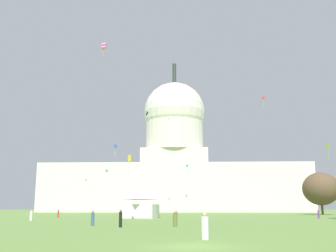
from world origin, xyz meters
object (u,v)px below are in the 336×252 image
at_px(kite_yellow_low, 129,160).
at_px(kite_pink_mid, 104,46).
at_px(kite_red_high, 263,99).
at_px(person_red_mid_right, 58,214).
at_px(person_olive_near_tree_east, 175,219).
at_px(person_white_back_center, 31,216).
at_px(person_denim_front_center, 93,219).
at_px(kite_blue_mid, 115,146).
at_px(person_white_back_right, 205,227).
at_px(person_teal_back_left, 176,216).
at_px(kite_magenta_mid, 170,120).
at_px(kite_green_low, 107,171).
at_px(kite_black_mid, 147,113).
at_px(person_purple_edge_west, 319,214).
at_px(tree_east_far, 321,189).
at_px(kite_orange_low, 86,180).
at_px(person_black_lawn_far_right, 121,219).
at_px(capitol_building, 175,164).
at_px(event_tent, 141,204).
at_px(kite_turquoise_mid, 187,167).
at_px(kite_lime_low, 328,147).

bearing_deg(kite_yellow_low, kite_pink_mid, -26.36).
bearing_deg(kite_red_high, kite_pink_mid, -96.62).
bearing_deg(person_red_mid_right, kite_yellow_low, -173.97).
height_order(person_olive_near_tree_east, kite_yellow_low, kite_yellow_low).
bearing_deg(kite_red_high, person_white_back_center, -103.59).
distance_m(person_denim_front_center, kite_red_high, 101.35).
bearing_deg(kite_blue_mid, kite_pink_mid, 11.98).
bearing_deg(kite_blue_mid, person_white_back_right, 16.31).
height_order(person_teal_back_left, kite_magenta_mid, kite_magenta_mid).
relative_size(kite_green_low, kite_magenta_mid, 0.34).
relative_size(kite_black_mid, kite_pink_mid, 0.60).
xyz_separation_m(person_purple_edge_west, kite_pink_mid, (-37.43, -16.13, 26.73)).
xyz_separation_m(tree_east_far, kite_orange_low, (-77.06, 35.99, 4.96)).
bearing_deg(kite_magenta_mid, person_black_lawn_far_right, -173.59).
xyz_separation_m(kite_magenta_mid, kite_yellow_low, (-4.26, -76.35, -23.67)).
bearing_deg(kite_red_high, kite_green_low, -159.20).
relative_size(person_purple_edge_west, person_olive_near_tree_east, 1.03).
distance_m(person_white_back_right, person_olive_near_tree_east, 16.96).
bearing_deg(kite_red_high, kite_magenta_mid, -177.92).
distance_m(capitol_building, kite_yellow_low, 112.45).
distance_m(kite_blue_mid, kite_black_mid, 17.83).
bearing_deg(kite_green_low, person_white_back_center, 178.09).
xyz_separation_m(kite_green_low, kite_blue_mid, (1.21, 8.61, 9.60)).
xyz_separation_m(person_red_mid_right, person_olive_near_tree_east, (24.36, -38.44, -0.01)).
height_order(person_black_lawn_far_right, kite_yellow_low, kite_yellow_low).
bearing_deg(event_tent, kite_turquoise_mid, 90.71).
height_order(person_white_back_right, kite_lime_low, kite_lime_low).
relative_size(kite_green_low, kite_turquoise_mid, 0.26).
xyz_separation_m(kite_magenta_mid, kite_red_high, (32.08, -11.95, 4.22)).
bearing_deg(person_black_lawn_far_right, person_purple_edge_west, -108.66).
distance_m(person_purple_edge_west, person_olive_near_tree_east, 42.10).
xyz_separation_m(person_white_back_center, kite_turquoise_mid, (24.92, 95.81, 16.97)).
distance_m(kite_orange_low, kite_green_low, 23.82).
bearing_deg(kite_orange_low, tree_east_far, -4.27).
distance_m(capitol_building, person_teal_back_left, 120.38).
distance_m(person_teal_back_left, kite_red_high, 85.13).
bearing_deg(tree_east_far, kite_yellow_low, -133.87).
bearing_deg(person_black_lawn_far_right, kite_turquoise_mid, -70.51).
height_order(person_denim_front_center, person_black_lawn_far_right, person_black_lawn_far_right).
distance_m(kite_orange_low, kite_yellow_low, 91.08).
xyz_separation_m(person_purple_edge_west, kite_green_low, (-50.49, 56.86, 13.22)).
relative_size(person_white_back_center, kite_yellow_low, 0.52).
relative_size(person_white_back_center, person_teal_back_left, 1.00).
xyz_separation_m(kite_lime_low, kite_red_high, (-8.40, 32.76, 21.19)).
relative_size(person_olive_near_tree_east, kite_orange_low, 1.99).
distance_m(person_olive_near_tree_east, kite_black_mid, 96.91).
xyz_separation_m(person_purple_edge_west, kite_black_mid, (-37.20, 57.05, 32.87)).
height_order(capitol_building, person_teal_back_left, capitol_building).
distance_m(person_olive_near_tree_east, kite_lime_low, 68.58).
bearing_deg(kite_red_high, kite_blue_mid, -168.65).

